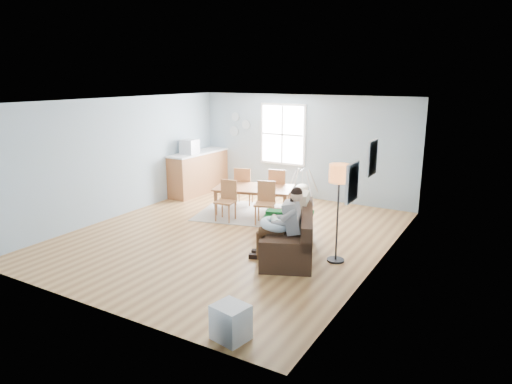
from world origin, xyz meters
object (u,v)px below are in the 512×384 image
Objects in this scene: storage_cube at (230,322)px; counter at (199,172)px; monitor at (189,147)px; father at (284,221)px; baby_swing at (302,187)px; toddler at (288,213)px; floor_lamp at (339,182)px; chair_se at (265,200)px; chair_nw at (243,184)px; chair_ne at (278,186)px; sofa at (291,238)px; chair_sw at (227,198)px; dining_table at (254,200)px.

counter is at bearing 129.95° from storage_cube.
storage_cube is 1.14× the size of monitor.
counter is at bearing 91.25° from monitor.
father is 3.93m from baby_swing.
baby_swing is at bearing 110.09° from toddler.
floor_lamp reaches higher than chair_se.
chair_nw is 0.98× the size of chair_ne.
chair_se is (-1.12, 1.16, -0.16)m from toddler.
chair_se is at bearing -75.53° from chair_ne.
counter is at bearing 147.00° from toddler.
counter is (-4.19, 3.09, -0.12)m from father.
monitor reaches higher than chair_ne.
father reaches higher than storage_cube.
sofa is 2.98m from storage_cube.
monitor is at bearing 150.29° from sofa.
chair_sw is 1.53m from chair_ne.
chair_se is at bearing 134.02° from toddler.
dining_table is 1.87× the size of chair_nw.
toddler reaches higher than chair_sw.
storage_cube is 0.52× the size of chair_sw.
dining_table is 0.87× the size of counter.
dining_table is at bearing 117.30° from storage_cube.
storage_cube is at bearing -55.90° from chair_sw.
sofa is 2.64× the size of toddler.
toddler is 2.41m from dining_table.
chair_ne is at bearing 51.98° from dining_table.
chair_nw is at bearing -165.81° from chair_ne.
monitor is (-2.05, 1.30, 0.83)m from chair_sw.
dining_table is 0.80m from chair_se.
baby_swing is (2.86, 0.99, -0.96)m from monitor.
floor_lamp is 5.54m from monitor.
baby_swing is at bearing 54.82° from dining_table.
monitor is (-2.91, 1.07, 0.81)m from chair_se.
baby_swing is (-1.18, 3.23, -0.32)m from toddler.
counter is at bearing 153.38° from chair_se.
sofa reaches higher than storage_cube.
chair_sw is at bearing -165.44° from chair_se.
toddler is at bearing -33.00° from counter.
chair_nw is 1.81m from counter.
chair_sw is 0.94× the size of chair_nw.
chair_nw is 0.89m from chair_ne.
chair_sw reaches higher than dining_table.
monitor is at bearing 131.91° from storage_cube.
chair_nw reaches higher than dining_table.
floor_lamp is 2.61m from chair_se.
father is 1.38× the size of chair_nw.
chair_se is at bearing -20.24° from monitor.
dining_table is at bearing -39.81° from chair_nw.
floor_lamp is 0.84× the size of counter.
baby_swing is (-1.32, 3.69, -0.33)m from father.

